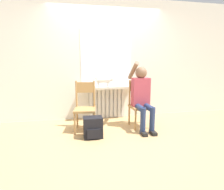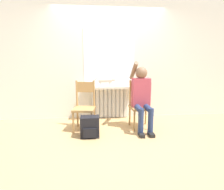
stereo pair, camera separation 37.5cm
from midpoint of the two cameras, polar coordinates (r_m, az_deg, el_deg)
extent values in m
plane|color=tan|center=(3.40, 4.18, -12.56)|extent=(12.00, 12.00, 0.00)
cube|color=white|center=(4.35, 1.62, 10.67)|extent=(7.00, 0.06, 2.70)
cube|color=silver|center=(4.40, 1.66, -2.38)|extent=(0.85, 0.05, 0.71)
cube|color=silver|center=(4.32, -3.24, -2.61)|extent=(0.07, 0.03, 0.69)
cube|color=silver|center=(4.32, -1.99, -2.59)|extent=(0.07, 0.03, 0.69)
cube|color=silver|center=(4.33, -0.74, -2.56)|extent=(0.07, 0.03, 0.69)
cube|color=silver|center=(4.34, 0.50, -2.54)|extent=(0.07, 0.03, 0.69)
cube|color=silver|center=(4.35, 1.74, -2.51)|extent=(0.07, 0.03, 0.69)
cube|color=silver|center=(4.36, 2.97, -2.48)|extent=(0.07, 0.03, 0.69)
cube|color=silver|center=(4.38, 4.19, -2.45)|extent=(0.07, 0.03, 0.69)
cube|color=silver|center=(4.40, 5.40, -2.42)|extent=(0.07, 0.03, 0.69)
cube|color=silver|center=(4.42, 6.61, -2.39)|extent=(0.07, 0.03, 0.69)
cube|color=silver|center=(4.21, 1.89, 2.35)|extent=(1.21, 0.30, 0.05)
cube|color=white|center=(4.32, 1.68, 11.33)|extent=(1.16, 0.01, 1.27)
cube|color=#B2844C|center=(3.61, -5.58, -4.31)|extent=(0.45, 0.45, 0.04)
cylinder|color=#B2844C|center=(3.54, -8.74, -8.34)|extent=(0.04, 0.04, 0.39)
cylinder|color=#B2844C|center=(3.49, -3.09, -8.52)|extent=(0.04, 0.04, 0.39)
cylinder|color=#B2844C|center=(3.86, -7.71, -6.72)|extent=(0.04, 0.04, 0.39)
cylinder|color=#B2844C|center=(3.82, -2.55, -6.85)|extent=(0.04, 0.04, 0.39)
cylinder|color=#B2844C|center=(3.75, -7.89, 0.49)|extent=(0.04, 0.04, 0.51)
cylinder|color=#B2844C|center=(3.70, -2.61, 0.45)|extent=(0.04, 0.04, 0.51)
cube|color=#B2844C|center=(3.70, -5.30, 2.43)|extent=(0.36, 0.08, 0.20)
cube|color=#B2844C|center=(3.78, 11.55, -3.83)|extent=(0.42, 0.42, 0.04)
cylinder|color=#B2844C|center=(3.62, 9.81, -7.94)|extent=(0.04, 0.04, 0.39)
cylinder|color=#B2844C|center=(3.75, 14.87, -7.52)|extent=(0.04, 0.04, 0.39)
cylinder|color=#B2844C|center=(3.94, 8.16, -6.41)|extent=(0.04, 0.04, 0.39)
cylinder|color=#B2844C|center=(4.05, 12.87, -6.09)|extent=(0.04, 0.04, 0.39)
cylinder|color=#B2844C|center=(3.82, 8.35, 0.67)|extent=(0.04, 0.04, 0.51)
cylinder|color=#B2844C|center=(3.94, 13.15, 0.80)|extent=(0.04, 0.04, 0.51)
cube|color=#B2844C|center=(3.86, 10.85, 2.61)|extent=(0.36, 0.05, 0.20)
cylinder|color=navy|center=(3.57, 11.05, -4.02)|extent=(0.11, 0.41, 0.11)
cylinder|color=navy|center=(3.63, 13.78, -3.91)|extent=(0.11, 0.41, 0.11)
cylinder|color=navy|center=(3.44, 11.90, -8.11)|extent=(0.10, 0.10, 0.49)
cylinder|color=navy|center=(3.50, 14.74, -7.92)|extent=(0.10, 0.10, 0.49)
cube|color=black|center=(3.46, 12.07, -11.81)|extent=(0.09, 0.20, 0.06)
cube|color=black|center=(3.52, 14.92, -11.57)|extent=(0.09, 0.20, 0.06)
cube|color=#B74251|center=(3.73, 11.62, 0.73)|extent=(0.34, 0.20, 0.56)
sphere|color=#846047|center=(3.69, 11.84, 6.62)|extent=(0.23, 0.23, 0.23)
cylinder|color=#846047|center=(3.79, 9.50, 7.29)|extent=(0.08, 0.50, 0.38)
cylinder|color=#B74251|center=(3.75, 14.02, 0.24)|extent=(0.08, 0.08, 0.45)
cylinder|color=silver|center=(4.13, 0.52, 4.57)|extent=(0.30, 0.12, 0.12)
sphere|color=silver|center=(4.16, 3.03, 4.84)|extent=(0.10, 0.10, 0.10)
cone|color=silver|center=(4.13, 3.09, 5.43)|extent=(0.04, 0.04, 0.04)
cone|color=silver|center=(4.18, 2.99, 5.49)|extent=(0.04, 0.04, 0.04)
cylinder|color=silver|center=(4.13, 2.04, 3.13)|extent=(0.03, 0.03, 0.08)
cylinder|color=silver|center=(4.19, 1.93, 3.23)|extent=(0.03, 0.03, 0.08)
cylinder|color=silver|center=(4.11, -0.92, 3.10)|extent=(0.03, 0.03, 0.08)
cylinder|color=silver|center=(4.17, -0.99, 3.20)|extent=(0.03, 0.03, 0.08)
cylinder|color=silver|center=(4.11, -2.26, 4.96)|extent=(0.20, 0.03, 0.13)
cube|color=black|center=(3.34, -3.53, -9.63)|extent=(0.33, 0.23, 0.37)
cube|color=black|center=(3.24, -3.43, -11.63)|extent=(0.23, 0.03, 0.17)
camera|label=1|loc=(0.19, -87.14, 0.52)|focal=30.00mm
camera|label=2|loc=(0.19, 92.86, -0.52)|focal=30.00mm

